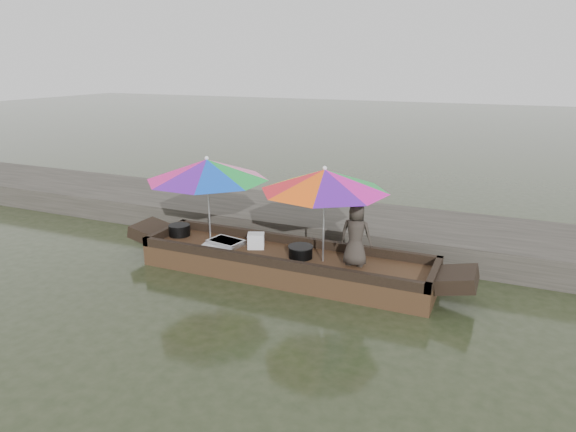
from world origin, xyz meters
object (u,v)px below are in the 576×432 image
at_px(tray_crayfish, 226,243).
at_px(charcoal_grill, 301,252).
at_px(umbrella_stern, 324,215).
at_px(vendor, 356,234).
at_px(supply_bag, 256,241).
at_px(tray_scallop, 218,248).
at_px(cooking_pot, 179,230).
at_px(boat_hull, 286,265).
at_px(umbrella_bow, 209,201).

relative_size(tray_crayfish, charcoal_grill, 1.51).
bearing_deg(umbrella_stern, tray_crayfish, 179.16).
distance_m(vendor, umbrella_stern, 0.58).
bearing_deg(supply_bag, charcoal_grill, -7.03).
height_order(charcoal_grill, vendor, vendor).
bearing_deg(supply_bag, tray_crayfish, -171.65).
distance_m(charcoal_grill, supply_bag, 0.88).
relative_size(tray_scallop, vendor, 0.58).
height_order(cooking_pot, umbrella_stern, umbrella_stern).
xyz_separation_m(boat_hull, tray_scallop, (-1.17, -0.22, 0.21)).
height_order(cooking_pot, supply_bag, supply_bag).
relative_size(charcoal_grill, supply_bag, 1.39).
bearing_deg(charcoal_grill, tray_scallop, -171.51).
relative_size(tray_scallop, umbrella_bow, 0.28).
xyz_separation_m(boat_hull, umbrella_stern, (0.66, 0.00, 0.95)).
bearing_deg(supply_bag, vendor, -1.80).
bearing_deg(vendor, tray_crayfish, 0.05).
xyz_separation_m(tray_crayfish, umbrella_stern, (1.81, -0.03, 0.73)).
height_order(tray_scallop, vendor, vendor).
xyz_separation_m(cooking_pot, umbrella_stern, (2.86, -0.13, 0.67)).
bearing_deg(charcoal_grill, boat_hull, 179.95).
relative_size(boat_hull, charcoal_grill, 12.59).
height_order(boat_hull, charcoal_grill, charcoal_grill).
bearing_deg(tray_scallop, tray_crayfish, 86.65).
distance_m(tray_scallop, charcoal_grill, 1.46).
height_order(charcoal_grill, umbrella_stern, umbrella_stern).
xyz_separation_m(tray_crayfish, charcoal_grill, (1.43, -0.03, 0.05)).
bearing_deg(boat_hull, tray_scallop, -169.59).
relative_size(vendor, umbrella_bow, 0.49).
relative_size(boat_hull, vendor, 4.82).
height_order(supply_bag, umbrella_bow, umbrella_bow).
distance_m(cooking_pot, vendor, 3.40).
height_order(charcoal_grill, umbrella_bow, umbrella_bow).
height_order(supply_bag, vendor, vendor).
xyz_separation_m(supply_bag, umbrella_bow, (-0.85, -0.11, 0.65)).
relative_size(boat_hull, tray_crayfish, 8.31).
height_order(boat_hull, umbrella_stern, umbrella_stern).
xyz_separation_m(boat_hull, vendor, (1.17, 0.05, 0.68)).
bearing_deg(tray_crayfish, vendor, 0.62).
xyz_separation_m(cooking_pot, vendor, (3.38, -0.08, 0.41)).
bearing_deg(cooking_pot, umbrella_bow, -10.12).
xyz_separation_m(supply_bag, umbrella_stern, (1.26, -0.11, 0.65)).
distance_m(tray_scallop, vendor, 2.41).
relative_size(cooking_pot, tray_crayfish, 0.65).
relative_size(charcoal_grill, umbrella_bow, 0.19).
relative_size(cooking_pot, umbrella_bow, 0.18).
distance_m(cooking_pot, umbrella_stern, 2.94).
distance_m(boat_hull, cooking_pot, 2.22).
xyz_separation_m(cooking_pot, tray_scallop, (1.03, -0.35, -0.07)).
distance_m(tray_crayfish, umbrella_bow, 0.79).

